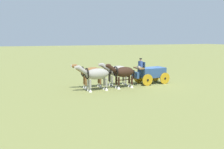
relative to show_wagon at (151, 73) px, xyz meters
The scene contains 6 objects.
ground_plane 1.10m from the show_wagon, behind, with size 220.00×220.00×0.00m, color olive.
show_wagon is the anchor object (origin of this frame).
draft_horse_rear_near 3.53m from the show_wagon, 15.05° to the left, with size 2.98×1.08×2.29m.
draft_horse_rear_off 3.52m from the show_wagon, ahead, with size 3.13×1.13×2.24m.
draft_horse_lead_near 6.10m from the show_wagon, 10.57° to the left, with size 3.16×1.12×2.29m.
draft_horse_lead_off 6.10m from the show_wagon, ahead, with size 3.07×1.06×2.26m.
Camera 1 is at (11.43, 19.41, 4.56)m, focal length 36.08 mm.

